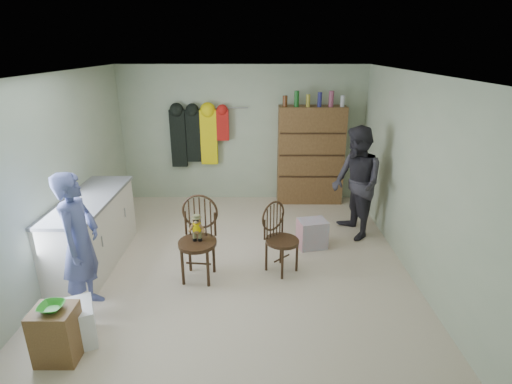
{
  "coord_description": "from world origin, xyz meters",
  "views": [
    {
      "loc": [
        0.26,
        -4.84,
        2.8
      ],
      "look_at": [
        0.25,
        0.2,
        0.95
      ],
      "focal_mm": 28.0,
      "sensor_mm": 36.0,
      "label": 1
    }
  ],
  "objects_px": {
    "chair_front": "(198,234)",
    "dresser": "(310,155)",
    "counter": "(92,230)",
    "chair_far": "(279,235)"
  },
  "relations": [
    {
      "from": "counter",
      "to": "chair_front",
      "type": "bearing_deg",
      "value": -13.66
    },
    {
      "from": "chair_far",
      "to": "dresser",
      "type": "distance_m",
      "value": 2.62
    },
    {
      "from": "chair_far",
      "to": "dresser",
      "type": "relative_size",
      "value": 0.45
    },
    {
      "from": "dresser",
      "to": "chair_front",
      "type": "bearing_deg",
      "value": -122.89
    },
    {
      "from": "chair_front",
      "to": "dresser",
      "type": "relative_size",
      "value": 0.52
    },
    {
      "from": "chair_front",
      "to": "chair_far",
      "type": "relative_size",
      "value": 1.15
    },
    {
      "from": "counter",
      "to": "dresser",
      "type": "height_order",
      "value": "dresser"
    },
    {
      "from": "counter",
      "to": "chair_front",
      "type": "height_order",
      "value": "chair_front"
    },
    {
      "from": "counter",
      "to": "chair_far",
      "type": "height_order",
      "value": "counter"
    },
    {
      "from": "counter",
      "to": "dresser",
      "type": "relative_size",
      "value": 0.9
    }
  ]
}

